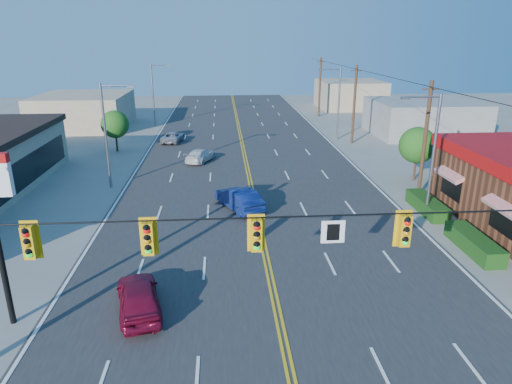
{
  "coord_description": "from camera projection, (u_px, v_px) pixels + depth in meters",
  "views": [
    {
      "loc": [
        -2.18,
        -12.85,
        11.23
      ],
      "look_at": [
        -0.19,
        13.51,
        2.2
      ],
      "focal_mm": 32.0,
      "sensor_mm": 36.0,
      "label": 1
    }
  ],
  "objects": [
    {
      "name": "car_white",
      "position": [
        201.0,
        156.0,
        42.82
      ],
      "size": [
        3.12,
        4.44,
        1.19
      ],
      "primitive_type": "imported",
      "rotation": [
        0.0,
        0.0,
        2.75
      ],
      "color": "silver",
      "rests_on": "ground"
    },
    {
      "name": "car_magenta",
      "position": [
        139.0,
        298.0,
        19.35
      ],
      "size": [
        2.65,
        4.53,
        1.45
      ],
      "primitive_type": "imported",
      "rotation": [
        0.0,
        0.0,
        3.38
      ],
      "color": "maroon",
      "rests_on": "ground"
    },
    {
      "name": "utility_pole_mid",
      "position": [
        354.0,
        105.0,
        49.39
      ],
      "size": [
        0.28,
        0.28,
        8.4
      ],
      "primitive_type": "cylinder",
      "color": "#47301E",
      "rests_on": "ground"
    },
    {
      "name": "signal_span",
      "position": [
        291.0,
        250.0,
        14.32
      ],
      "size": [
        24.32,
        0.34,
        9.0
      ],
      "color": "#47301E",
      "rests_on": "ground"
    },
    {
      "name": "streetlight_sw",
      "position": [
        108.0,
        130.0,
        34.44
      ],
      "size": [
        2.55,
        0.25,
        8.0
      ],
      "color": "gray",
      "rests_on": "ground"
    },
    {
      "name": "car_silver",
      "position": [
        173.0,
        138.0,
        50.67
      ],
      "size": [
        2.51,
        4.42,
        1.16
      ],
      "primitive_type": "imported",
      "rotation": [
        0.0,
        0.0,
        3.0
      ],
      "color": "#B4B4B9",
      "rests_on": "ground"
    },
    {
      "name": "bld_east_far",
      "position": [
        350.0,
        94.0,
        75.06
      ],
      "size": [
        10.0,
        10.0,
        4.4
      ],
      "primitive_type": "cube",
      "color": "tan",
      "rests_on": "ground"
    },
    {
      "name": "streetlight_ne",
      "position": [
        337.0,
        100.0,
        51.08
      ],
      "size": [
        2.55,
        0.25,
        8.0
      ],
      "color": "gray",
      "rests_on": "ground"
    },
    {
      "name": "road",
      "position": [
        252.0,
        191.0,
        34.77
      ],
      "size": [
        20.0,
        120.0,
        0.06
      ],
      "primitive_type": "cube",
      "color": "#2D2D30",
      "rests_on": "ground"
    },
    {
      "name": "streetlight_se",
      "position": [
        431.0,
        150.0,
        28.43
      ],
      "size": [
        2.55,
        0.25,
        8.0
      ],
      "color": "gray",
      "rests_on": "ground"
    },
    {
      "name": "streetlight_nw",
      "position": [
        154.0,
        91.0,
        58.97
      ],
      "size": [
        2.55,
        0.25,
        8.0
      ],
      "color": "gray",
      "rests_on": "ground"
    },
    {
      "name": "car_blue",
      "position": [
        239.0,
        199.0,
        30.93
      ],
      "size": [
        3.36,
        4.84,
        1.51
      ],
      "primitive_type": "imported",
      "rotation": [
        0.0,
        0.0,
        3.57
      ],
      "color": "navy",
      "rests_on": "ground"
    },
    {
      "name": "bld_west_far",
      "position": [
        84.0,
        111.0,
        59.1
      ],
      "size": [
        11.0,
        12.0,
        4.2
      ],
      "primitive_type": "cube",
      "color": "tan",
      "rests_on": "ground"
    },
    {
      "name": "tree_kfc_rear",
      "position": [
        417.0,
        145.0,
        36.68
      ],
      "size": [
        2.94,
        2.94,
        4.41
      ],
      "color": "#47301E",
      "rests_on": "ground"
    },
    {
      "name": "utility_pole_far",
      "position": [
        320.0,
        87.0,
        66.38
      ],
      "size": [
        0.28,
        0.28,
        8.4
      ],
      "primitive_type": "cylinder",
      "color": "#47301E",
      "rests_on": "ground"
    },
    {
      "name": "bld_east_mid",
      "position": [
        424.0,
        118.0,
        54.58
      ],
      "size": [
        12.0,
        10.0,
        4.0
      ],
      "primitive_type": "cube",
      "color": "gray",
      "rests_on": "ground"
    },
    {
      "name": "ground",
      "position": [
        291.0,
        376.0,
        15.91
      ],
      "size": [
        160.0,
        160.0,
        0.0
      ],
      "primitive_type": "plane",
      "color": "gray",
      "rests_on": "ground"
    },
    {
      "name": "utility_pole_near",
      "position": [
        425.0,
        141.0,
        32.41
      ],
      "size": [
        0.28,
        0.28,
        8.4
      ],
      "primitive_type": "cylinder",
      "color": "#47301E",
      "rests_on": "ground"
    },
    {
      "name": "tree_west",
      "position": [
        115.0,
        124.0,
        46.16
      ],
      "size": [
        2.8,
        2.8,
        4.2
      ],
      "color": "#47301E",
      "rests_on": "ground"
    }
  ]
}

